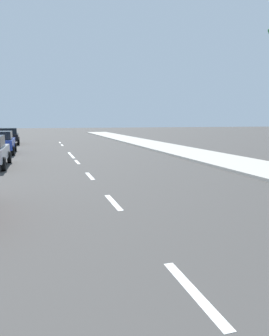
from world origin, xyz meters
name	(u,v)px	position (x,y,z in m)	size (l,w,h in m)	color
ground_plane	(80,165)	(0.00, 20.00, 0.00)	(160.00, 160.00, 0.00)	#423F3D
sidewalk_strip	(199,155)	(8.06, 22.00, 0.07)	(3.60, 80.00, 0.14)	#B2ADA3
lane_stripe_2	(193,291)	(0.00, 6.96, 0.00)	(0.16, 1.80, 0.01)	white
lane_stripe_3	(113,202)	(0.00, 11.96, 0.00)	(0.16, 1.80, 0.01)	white
lane_stripe_4	(90,176)	(0.00, 16.46, 0.00)	(0.16, 1.80, 0.01)	white
lane_stripe_5	(77,162)	(0.00, 21.18, 0.00)	(0.16, 1.80, 0.01)	white
lane_stripe_6	(73,157)	(0.00, 23.86, 0.00)	(0.16, 1.80, 0.01)	white
lane_stripe_7	(70,154)	(0.00, 25.85, 0.00)	(0.16, 1.80, 0.01)	white
lane_stripe_8	(62,145)	(0.00, 33.74, 0.00)	(0.16, 1.80, 0.01)	white
lane_stripe_9	(60,143)	(0.00, 37.31, 0.00)	(0.16, 1.80, 0.01)	white
parked_car_blue	(0,142)	(-4.65, 27.15, 0.84)	(2.07, 4.34, 1.57)	#1E389E
parked_car_black	(8,136)	(-4.91, 36.39, 0.84)	(2.18, 4.41, 1.57)	black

